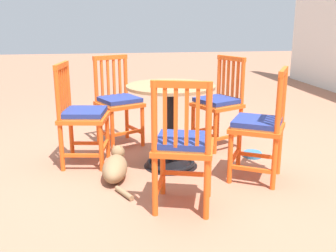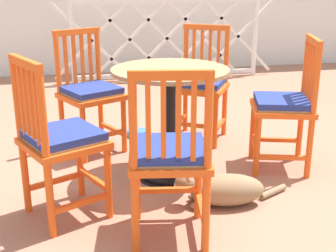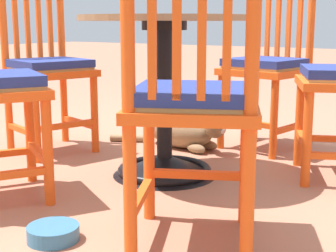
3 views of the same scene
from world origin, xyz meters
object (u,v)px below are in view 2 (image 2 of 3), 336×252
(orange_chair_near_fence, at_px, (60,141))
(pet_water_bowl, at_px, (137,133))
(orange_chair_at_corner, at_px, (285,106))
(orange_chair_facing_out, at_px, (90,94))
(tabby_cat, at_px, (221,190))
(orange_chair_by_planter, at_px, (201,85))
(orange_chair_tucked_in, at_px, (169,157))
(cafe_table, at_px, (170,135))

(orange_chair_near_fence, bearing_deg, pet_water_bowl, 64.45)
(orange_chair_near_fence, bearing_deg, orange_chair_at_corner, 14.60)
(orange_chair_facing_out, relative_size, tabby_cat, 1.23)
(orange_chair_at_corner, distance_m, tabby_cat, 0.82)
(orange_chair_by_planter, bearing_deg, orange_chair_tucked_in, -111.52)
(orange_chair_facing_out, distance_m, orange_chair_near_fence, 1.02)
(cafe_table, distance_m, orange_chair_near_fence, 0.84)
(tabby_cat, distance_m, pet_water_bowl, 1.34)
(orange_chair_near_fence, relative_size, pet_water_bowl, 5.36)
(cafe_table, bearing_deg, orange_chair_tucked_in, -102.51)
(cafe_table, distance_m, orange_chair_at_corner, 0.81)
(orange_chair_tucked_in, xyz_separation_m, pet_water_bowl, (0.06, 1.58, -0.42))
(orange_chair_at_corner, height_order, orange_chair_near_fence, same)
(orange_chair_at_corner, bearing_deg, orange_chair_facing_out, 154.52)
(cafe_table, bearing_deg, pet_water_bowl, 97.70)
(orange_chair_by_planter, height_order, tabby_cat, orange_chair_by_planter)
(pet_water_bowl, bearing_deg, orange_chair_facing_out, -147.98)
(orange_chair_tucked_in, distance_m, orange_chair_at_corner, 1.20)
(orange_chair_at_corner, xyz_separation_m, pet_water_bowl, (-0.90, 0.85, -0.42))
(cafe_table, relative_size, orange_chair_at_corner, 0.83)
(orange_chair_tucked_in, xyz_separation_m, orange_chair_by_planter, (0.56, 1.42, 0.00))
(cafe_table, relative_size, orange_chair_facing_out, 0.83)
(orange_chair_facing_out, bearing_deg, cafe_table, -49.33)
(orange_chair_near_fence, bearing_deg, orange_chair_by_planter, 44.81)
(orange_chair_by_planter, xyz_separation_m, pet_water_bowl, (-0.50, 0.15, -0.42))
(orange_chair_by_planter, bearing_deg, pet_water_bowl, 163.07)
(orange_chair_at_corner, distance_m, orange_chair_near_fence, 1.54)
(orange_chair_facing_out, bearing_deg, orange_chair_tucked_in, -76.43)
(pet_water_bowl, bearing_deg, orange_chair_at_corner, -43.36)
(orange_chair_by_planter, distance_m, tabby_cat, 1.22)
(orange_chair_by_planter, distance_m, orange_chair_near_fence, 1.54)
(cafe_table, distance_m, orange_chair_by_planter, 0.78)
(orange_chair_tucked_in, height_order, orange_chair_at_corner, same)
(cafe_table, height_order, pet_water_bowl, cafe_table)
(orange_chair_at_corner, relative_size, orange_chair_by_planter, 1.00)
(orange_chair_facing_out, bearing_deg, orange_chair_at_corner, -25.48)
(orange_chair_by_planter, relative_size, orange_chair_facing_out, 1.00)
(orange_chair_near_fence, xyz_separation_m, tabby_cat, (0.90, -0.06, -0.35))
(tabby_cat, height_order, pet_water_bowl, tabby_cat)
(cafe_table, xyz_separation_m, orange_chair_near_fence, (-0.70, -0.43, 0.16))
(cafe_table, height_order, orange_chair_near_fence, orange_chair_near_fence)
(orange_chair_at_corner, height_order, tabby_cat, orange_chair_at_corner)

